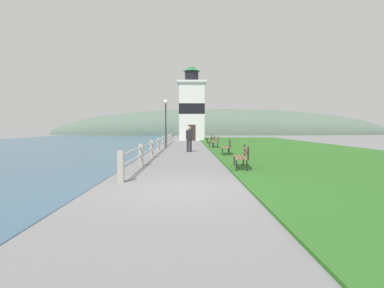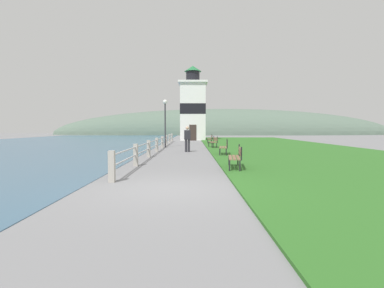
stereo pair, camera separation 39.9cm
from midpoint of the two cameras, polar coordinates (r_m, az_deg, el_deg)
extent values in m
plane|color=slate|center=(8.03, -4.11, -8.58)|extent=(160.00, 160.00, 0.00)
cube|color=#2D6623|center=(25.19, 16.22, -0.63)|extent=(12.00, 48.55, 0.06)
cube|color=#385B75|center=(28.27, -32.35, -0.64)|extent=(24.00, 77.67, 0.01)
cube|color=#A8A399|center=(9.19, -14.62, -4.20)|extent=(0.18, 0.18, 0.94)
cube|color=#A8A399|center=(12.88, -10.60, -2.07)|extent=(0.18, 0.18, 0.94)
cube|color=#A8A399|center=(16.61, -8.38, -0.89)|extent=(0.18, 0.18, 0.94)
cube|color=#A8A399|center=(20.36, -6.97, -0.15)|extent=(0.18, 0.18, 0.94)
cube|color=#A8A399|center=(24.13, -6.01, 0.37)|extent=(0.18, 0.18, 0.94)
cube|color=#A8A399|center=(27.90, -5.30, 0.74)|extent=(0.18, 0.18, 0.94)
cube|color=#A8A399|center=(31.67, -4.77, 1.03)|extent=(0.18, 0.18, 0.94)
cube|color=#A8A399|center=(35.45, -4.34, 1.25)|extent=(0.18, 0.18, 0.94)
cylinder|color=#B2B2B7|center=(22.23, -6.46, 0.98)|extent=(0.06, 26.51, 0.06)
cylinder|color=#B2B2B7|center=(22.24, -6.45, 0.13)|extent=(0.06, 26.51, 0.06)
cube|color=brown|center=(11.80, 7.47, -2.53)|extent=(0.31, 1.78, 0.04)
cube|color=brown|center=(11.80, 8.18, -2.53)|extent=(0.31, 1.78, 0.04)
cube|color=brown|center=(11.81, 8.89, -2.53)|extent=(0.31, 1.78, 0.04)
cube|color=brown|center=(11.79, 9.33, -1.00)|extent=(0.25, 1.77, 0.11)
cube|color=brown|center=(11.80, 9.32, -1.76)|extent=(0.25, 1.77, 0.11)
cube|color=black|center=(10.96, 7.41, -4.25)|extent=(0.06, 0.06, 0.45)
cube|color=black|center=(12.68, 7.16, -3.25)|extent=(0.06, 0.06, 0.45)
cube|color=black|center=(10.98, 9.34, -4.25)|extent=(0.06, 0.06, 0.45)
cube|color=black|center=(12.70, 8.83, -3.25)|extent=(0.06, 0.06, 0.45)
cube|color=black|center=(10.93, 9.62, -1.81)|extent=(0.06, 0.06, 0.49)
cube|color=black|center=(12.66, 9.07, -1.14)|extent=(0.06, 0.06, 0.49)
cube|color=brown|center=(17.80, 5.31, -0.61)|extent=(0.29, 1.69, 0.04)
cube|color=brown|center=(17.80, 5.78, -0.62)|extent=(0.29, 1.69, 0.04)
cube|color=brown|center=(17.80, 6.25, -0.62)|extent=(0.29, 1.69, 0.04)
cube|color=brown|center=(17.78, 6.54, 0.40)|extent=(0.23, 1.68, 0.11)
cube|color=brown|center=(17.79, 6.53, -0.10)|extent=(0.23, 1.68, 0.11)
cube|color=black|center=(17.00, 5.17, -1.62)|extent=(0.06, 0.06, 0.45)
cube|color=black|center=(18.63, 5.18, -1.20)|extent=(0.06, 0.06, 0.45)
cube|color=black|center=(17.00, 6.42, -1.62)|extent=(0.06, 0.06, 0.45)
cube|color=black|center=(18.63, 6.32, -1.21)|extent=(0.06, 0.06, 0.45)
cube|color=black|center=(16.97, 6.59, -0.04)|extent=(0.06, 0.06, 0.49)
cube|color=black|center=(18.60, 6.48, 0.24)|extent=(0.06, 0.06, 0.49)
cube|color=brown|center=(24.06, 3.28, 0.37)|extent=(0.29, 1.61, 0.04)
cube|color=brown|center=(24.08, 3.62, 0.37)|extent=(0.29, 1.61, 0.04)
cube|color=brown|center=(24.11, 3.96, 0.37)|extent=(0.29, 1.61, 0.04)
cube|color=brown|center=(24.11, 4.17, 1.13)|extent=(0.23, 1.60, 0.11)
cube|color=brown|center=(24.12, 4.17, 0.75)|extent=(0.23, 1.60, 0.11)
cube|color=black|center=(23.30, 3.52, -0.33)|extent=(0.06, 0.06, 0.45)
cube|color=black|center=(24.83, 2.87, -0.11)|extent=(0.06, 0.06, 0.45)
cube|color=black|center=(23.37, 4.41, -0.32)|extent=(0.06, 0.06, 0.45)
cube|color=black|center=(24.89, 3.71, -0.11)|extent=(0.06, 0.06, 0.45)
cube|color=black|center=(23.35, 4.54, 0.83)|extent=(0.06, 0.06, 0.49)
cube|color=black|center=(24.88, 3.82, 0.98)|extent=(0.06, 0.06, 0.49)
cube|color=brown|center=(30.76, 2.66, 0.97)|extent=(0.18, 1.83, 0.04)
cube|color=brown|center=(30.77, 2.93, 0.97)|extent=(0.18, 1.83, 0.04)
cube|color=brown|center=(30.77, 3.20, 0.97)|extent=(0.18, 1.83, 0.04)
cube|color=brown|center=(30.77, 3.37, 1.56)|extent=(0.12, 1.83, 0.11)
cube|color=brown|center=(30.77, 3.37, 1.27)|extent=(0.12, 1.83, 0.11)
cube|color=black|center=(29.89, 2.62, 0.44)|extent=(0.05, 0.05, 0.45)
cube|color=black|center=(31.66, 2.55, 0.59)|extent=(0.05, 0.05, 0.45)
cube|color=black|center=(29.90, 3.33, 0.44)|extent=(0.05, 0.05, 0.45)
cube|color=black|center=(31.67, 3.22, 0.59)|extent=(0.05, 0.05, 0.45)
cube|color=black|center=(29.88, 3.43, 1.34)|extent=(0.05, 0.05, 0.49)
cube|color=black|center=(31.66, 3.31, 1.44)|extent=(0.05, 0.05, 0.49)
cube|color=white|center=(39.30, -0.36, 6.09)|extent=(3.22, 3.22, 7.31)
cube|color=black|center=(39.32, -0.36, 6.62)|extent=(3.26, 3.26, 1.32)
cube|color=white|center=(39.67, -0.36, 11.55)|extent=(3.70, 3.70, 0.25)
cylinder|color=black|center=(39.80, -0.36, 12.69)|extent=(1.77, 1.77, 1.34)
cone|color=#23703D|center=(39.98, -0.36, 14.16)|extent=(2.21, 2.21, 0.74)
cube|color=#332823|center=(37.62, -0.34, 2.18)|extent=(0.90, 0.06, 2.00)
cylinder|color=#28282D|center=(20.04, -1.38, -0.33)|extent=(0.16, 0.16, 0.84)
cylinder|color=#28282D|center=(20.05, -0.84, -0.33)|extent=(0.16, 0.16, 0.84)
cube|color=#232328|center=(20.01, -1.11, 1.77)|extent=(0.44, 0.26, 0.63)
sphere|color=tan|center=(20.01, -1.11, 3.06)|extent=(0.23, 0.23, 0.23)
cylinder|color=#333338|center=(25.10, -5.47, 3.51)|extent=(0.12, 0.12, 3.60)
sphere|color=white|center=(25.19, -5.50, 8.02)|extent=(0.36, 0.36, 0.36)
ellipsoid|color=#566B5B|center=(70.64, 5.33, 1.80)|extent=(80.00, 16.00, 12.00)
camera|label=1|loc=(0.20, -90.47, -0.03)|focal=28.00mm
camera|label=2|loc=(0.20, 89.53, 0.03)|focal=28.00mm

